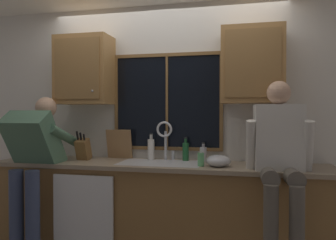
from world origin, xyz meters
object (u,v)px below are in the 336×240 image
(mixing_bowl, at_px, (218,161))
(soap_dispenser, at_px, (201,159))
(knife_block, at_px, (83,149))
(bottle_tall_clear, at_px, (151,149))
(person_sitting_on_counter, at_px, (280,150))
(cutting_board, at_px, (119,144))
(person_standing, at_px, (33,159))
(bottle_amber_small, at_px, (186,151))
(bottle_green_glass, at_px, (203,154))

(mixing_bowl, xyz_separation_m, soap_dispenser, (-0.16, -0.02, 0.02))
(knife_block, bearing_deg, bottle_tall_clear, 13.96)
(knife_block, distance_m, soap_dispenser, 1.25)
(person_sitting_on_counter, bearing_deg, cutting_board, 162.96)
(person_standing, relative_size, knife_block, 4.88)
(mixing_bowl, bearing_deg, knife_block, 174.95)
(person_sitting_on_counter, bearing_deg, bottle_amber_small, 151.72)
(soap_dispenser, bearing_deg, knife_block, 173.39)
(knife_block, xyz_separation_m, soap_dispenser, (1.24, -0.14, -0.04))
(knife_block, relative_size, soap_dispenser, 1.86)
(cutting_board, bearing_deg, knife_block, -149.60)
(knife_block, bearing_deg, bottle_amber_small, 9.15)
(person_sitting_on_counter, distance_m, bottle_tall_clear, 1.32)
(person_sitting_on_counter, xyz_separation_m, knife_block, (-1.92, 0.30, -0.08))
(cutting_board, height_order, bottle_amber_small, cutting_board)
(cutting_board, height_order, soap_dispenser, cutting_board)
(bottle_tall_clear, bearing_deg, bottle_green_glass, -1.61)
(soap_dispenser, distance_m, bottle_green_glass, 0.30)
(person_sitting_on_counter, xyz_separation_m, bottle_green_glass, (-0.68, 0.45, -0.11))
(cutting_board, relative_size, bottle_tall_clear, 1.14)
(person_sitting_on_counter, distance_m, cutting_board, 1.67)
(bottle_green_glass, relative_size, bottle_amber_small, 0.81)
(bottle_green_glass, bearing_deg, soap_dispenser, -87.49)
(bottle_green_glass, height_order, bottle_amber_small, bottle_amber_small)
(person_sitting_on_counter, relative_size, soap_dispenser, 7.29)
(person_standing, distance_m, soap_dispenser, 1.60)
(cutting_board, distance_m, soap_dispenser, 0.98)
(person_sitting_on_counter, xyz_separation_m, bottle_tall_clear, (-1.23, 0.47, -0.07))
(person_standing, relative_size, bottle_green_glass, 8.16)
(cutting_board, distance_m, mixing_bowl, 1.13)
(bottle_tall_clear, height_order, bottle_amber_small, bottle_tall_clear)
(bottle_amber_small, bearing_deg, knife_block, -170.85)
(person_sitting_on_counter, bearing_deg, mixing_bowl, 161.34)
(soap_dispenser, relative_size, bottle_tall_clear, 0.62)
(cutting_board, relative_size, mixing_bowl, 1.41)
(cutting_board, distance_m, bottle_amber_small, 0.73)
(bottle_amber_small, bearing_deg, bottle_green_glass, -4.54)
(person_standing, distance_m, cutting_board, 0.86)
(knife_block, bearing_deg, cutting_board, 30.40)
(bottle_green_glass, bearing_deg, person_standing, -162.40)
(person_sitting_on_counter, bearing_deg, person_standing, -178.77)
(mixing_bowl, relative_size, soap_dispenser, 1.29)
(soap_dispenser, bearing_deg, mixing_bowl, 7.36)
(person_sitting_on_counter, distance_m, soap_dispenser, 0.70)
(mixing_bowl, height_order, bottle_green_glass, bottle_green_glass)
(bottle_green_glass, bearing_deg, cutting_board, 177.74)
(knife_block, height_order, mixing_bowl, knife_block)
(bottle_green_glass, bearing_deg, mixing_bowl, -58.52)
(bottle_green_glass, distance_m, bottle_amber_small, 0.18)
(bottle_amber_small, bearing_deg, bottle_tall_clear, 179.85)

